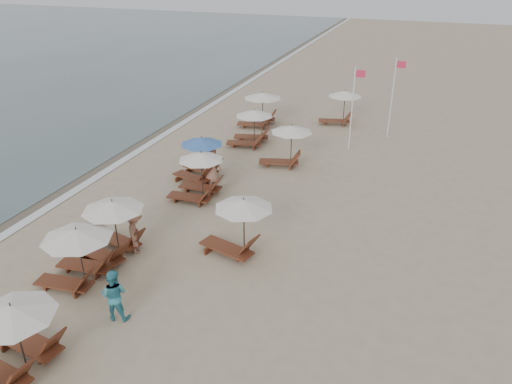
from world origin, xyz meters
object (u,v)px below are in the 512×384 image
(inland_station_0, at_px, (235,224))
(beachgoer_far_b, at_px, (212,165))
(lounger_station_6, at_px, (259,109))
(beachgoer_mid_a, at_px, (114,295))
(lounger_station_1, at_px, (75,255))
(lounger_station_3, at_px, (197,178))
(inland_station_1, at_px, (286,143))
(lounger_station_5, at_px, (250,128))
(inland_station_2, at_px, (340,105))
(beachgoer_mid_b, at_px, (135,232))
(lounger_station_2, at_px, (111,228))
(lounger_station_4, at_px, (198,159))
(lounger_station_0, at_px, (11,338))
(flag_pole_near, at_px, (353,105))

(inland_station_0, bearing_deg, beachgoer_far_b, 122.43)
(lounger_station_6, bearing_deg, beachgoer_mid_a, -83.39)
(lounger_station_1, xyz_separation_m, lounger_station_3, (0.99, 7.33, -0.07))
(inland_station_1, bearing_deg, lounger_station_5, 140.49)
(inland_station_2, xyz_separation_m, beachgoer_mid_b, (-4.15, -18.15, -0.46))
(lounger_station_2, distance_m, beachgoer_far_b, 7.26)
(lounger_station_1, distance_m, inland_station_0, 5.70)
(lounger_station_2, distance_m, lounger_station_4, 7.47)
(lounger_station_0, distance_m, inland_station_0, 8.20)
(lounger_station_0, distance_m, lounger_station_5, 18.68)
(lounger_station_0, height_order, lounger_station_5, lounger_station_0)
(lounger_station_6, height_order, inland_station_2, lounger_station_6)
(beachgoer_mid_a, bearing_deg, beachgoer_far_b, -94.93)
(flag_pole_near, bearing_deg, lounger_station_2, -114.48)
(lounger_station_0, height_order, inland_station_2, inland_station_2)
(lounger_station_5, bearing_deg, beachgoer_mid_a, -84.45)
(inland_station_0, height_order, beachgoer_mid_a, inland_station_0)
(lounger_station_0, xyz_separation_m, beachgoer_mid_a, (1.37, 2.69, -0.16))
(lounger_station_2, relative_size, inland_station_1, 0.93)
(lounger_station_5, relative_size, inland_station_2, 0.96)
(lounger_station_3, distance_m, lounger_station_5, 7.50)
(lounger_station_0, bearing_deg, inland_station_1, 80.41)
(inland_station_0, xyz_separation_m, inland_station_2, (0.57, 16.93, 0.05))
(lounger_station_5, bearing_deg, lounger_station_0, -89.45)
(lounger_station_6, height_order, flag_pole_near, flag_pole_near)
(lounger_station_2, height_order, inland_station_0, lounger_station_2)
(inland_station_0, bearing_deg, lounger_station_5, 108.00)
(lounger_station_5, height_order, inland_station_2, inland_station_2)
(lounger_station_1, xyz_separation_m, flag_pole_near, (6.54, 15.99, 1.56))
(inland_station_0, bearing_deg, beachgoer_mid_a, -114.02)
(lounger_station_6, relative_size, inland_station_2, 1.01)
(inland_station_0, bearing_deg, lounger_station_3, 132.56)
(lounger_station_3, bearing_deg, lounger_station_6, 94.74)
(lounger_station_0, height_order, flag_pole_near, flag_pole_near)
(lounger_station_5, bearing_deg, beachgoer_far_b, -88.62)
(beachgoer_mid_b, distance_m, beachgoer_far_b, 6.77)
(lounger_station_1, xyz_separation_m, inland_station_1, (3.71, 12.41, 0.19))
(lounger_station_3, xyz_separation_m, lounger_station_4, (-0.94, 2.03, 0.01))
(inland_station_0, bearing_deg, lounger_station_4, 127.19)
(lounger_station_2, distance_m, inland_station_0, 4.64)
(beachgoer_far_b, bearing_deg, lounger_station_0, -142.58)
(lounger_station_5, distance_m, inland_station_2, 7.08)
(beachgoer_mid_b, bearing_deg, lounger_station_1, 127.09)
(lounger_station_5, bearing_deg, inland_station_1, -39.51)
(inland_station_0, bearing_deg, beachgoer_mid_b, -161.11)
(inland_station_1, distance_m, beachgoer_mid_b, 10.48)
(inland_station_2, distance_m, beachgoer_far_b, 12.10)
(lounger_station_3, xyz_separation_m, beachgoer_mid_b, (-0.13, -4.99, -0.16))
(lounger_station_2, height_order, flag_pole_near, flag_pole_near)
(lounger_station_1, height_order, lounger_station_3, lounger_station_3)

